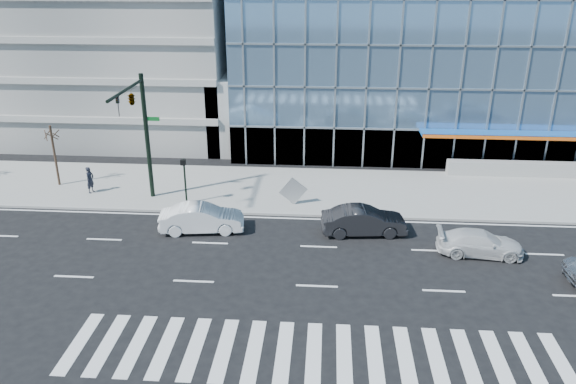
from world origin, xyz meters
name	(u,v)px	position (x,y,z in m)	size (l,w,h in m)	color
ground	(319,247)	(0.00, 0.00, 0.00)	(160.00, 160.00, 0.00)	black
sidewalk	(321,190)	(0.00, 8.00, 0.07)	(120.00, 8.00, 0.15)	gray
theatre_building	(481,43)	(14.00, 26.00, 7.50)	(42.00, 26.00, 15.00)	#6D93B7
parking_garage	(111,12)	(-20.00, 26.00, 10.00)	(24.00, 24.00, 20.00)	gray
ramp_block	(252,110)	(-6.00, 18.00, 3.00)	(6.00, 8.00, 6.00)	gray
traffic_signal	(136,112)	(-11.00, 4.57, 6.16)	(1.14, 5.74, 8.00)	black
ped_signal_post	(184,174)	(-8.50, 4.94, 2.14)	(0.30, 0.33, 3.00)	black
street_tree_near	(51,134)	(-18.00, 7.50, 3.78)	(1.10, 1.10, 4.23)	#332319
white_suv	(480,243)	(8.51, -0.20, 0.65)	(1.82, 4.48, 1.30)	silver
white_sedan	(202,218)	(-6.74, 1.48, 0.79)	(1.67, 4.78, 1.58)	white
dark_sedan	(364,221)	(2.51, 1.80, 0.79)	(1.67, 4.78, 1.58)	black
pedestrian	(90,180)	(-15.24, 6.32, 1.04)	(0.65, 0.42, 1.77)	black
tilted_panel	(293,191)	(-1.73, 5.31, 1.07)	(1.30, 0.06, 1.30)	#A6A6A6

